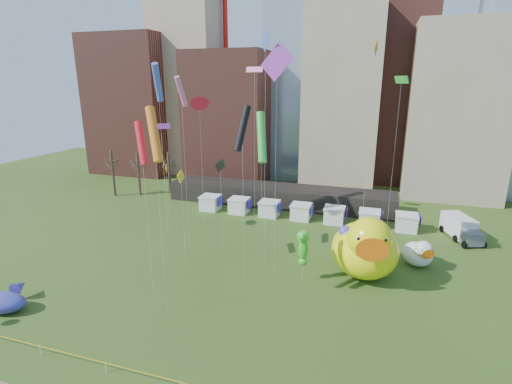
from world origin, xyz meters
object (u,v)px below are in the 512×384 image
(whale_inflatable, at_px, (3,301))
(box_truck, at_px, (461,228))
(seahorse_green, at_px, (303,245))
(small_duck, at_px, (419,253))
(seahorse_purple, at_px, (344,240))
(big_duck, at_px, (366,247))

(whale_inflatable, bearing_deg, box_truck, 25.18)
(seahorse_green, distance_m, whale_inflatable, 28.71)
(small_duck, relative_size, box_truck, 0.67)
(seahorse_purple, bearing_deg, whale_inflatable, -164.81)
(seahorse_purple, bearing_deg, big_duck, -15.30)
(seahorse_purple, xyz_separation_m, whale_inflatable, (-28.87, -16.62, -2.98))
(big_duck, xyz_separation_m, box_truck, (11.77, 14.95, -1.93))
(big_duck, bearing_deg, seahorse_purple, 170.86)
(seahorse_green, relative_size, box_truck, 0.79)
(small_duck, xyz_separation_m, seahorse_green, (-11.84, -7.41, 2.51))
(seahorse_green, xyz_separation_m, box_truck, (17.88, 17.83, -2.59))
(big_duck, bearing_deg, small_duck, 29.73)
(seahorse_purple, relative_size, box_truck, 0.77)
(seahorse_purple, bearing_deg, small_duck, 14.65)
(seahorse_green, distance_m, seahorse_purple, 4.82)
(seahorse_purple, height_order, box_truck, seahorse_purple)
(seahorse_green, relative_size, seahorse_purple, 1.03)
(box_truck, bearing_deg, small_duck, -140.57)
(big_duck, distance_m, seahorse_purple, 2.32)
(small_duck, height_order, seahorse_green, seahorse_green)
(small_duck, bearing_deg, seahorse_purple, -172.59)
(whale_inflatable, bearing_deg, small_duck, 18.67)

